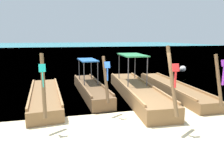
{
  "coord_description": "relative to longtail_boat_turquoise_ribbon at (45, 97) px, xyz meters",
  "views": [
    {
      "loc": [
        -2.16,
        -6.33,
        2.97
      ],
      "look_at": [
        0.0,
        3.06,
        1.18
      ],
      "focal_mm": 31.9,
      "sensor_mm": 36.0,
      "label": 1
    }
  ],
  "objects": [
    {
      "name": "longtail_boat_violet_ribbon",
      "position": [
        6.59,
        0.17,
        -0.02
      ],
      "size": [
        1.26,
        7.09,
        2.38
      ],
      "color": "brown",
      "rests_on": "ground"
    },
    {
      "name": "longtail_boat_turquoise_ribbon",
      "position": [
        0.0,
        0.0,
        0.0
      ],
      "size": [
        1.81,
        6.12,
        2.48
      ],
      "color": "brown",
      "rests_on": "ground"
    },
    {
      "name": "longtail_boat_blue_ribbon",
      "position": [
        2.23,
        0.76,
        0.07
      ],
      "size": [
        1.49,
        5.91,
        2.27
      ],
      "color": "brown",
      "rests_on": "ground"
    },
    {
      "name": "mooring_buoy_near",
      "position": [
        10.97,
        6.05,
        0.0
      ],
      "size": [
        0.54,
        0.54,
        0.54
      ],
      "color": "white",
      "rests_on": "sea_water"
    },
    {
      "name": "sea_water",
      "position": [
        3.2,
        58.02,
        -0.27
      ],
      "size": [
        120.0,
        120.0,
        0.0
      ],
      "primitive_type": "plane",
      "color": "teal",
      "rests_on": "ground"
    },
    {
      "name": "longtail_boat_red_ribbon",
      "position": [
        4.41,
        -0.2,
        0.09
      ],
      "size": [
        1.67,
        7.57,
        2.73
      ],
      "color": "brown",
      "rests_on": "ground"
    },
    {
      "name": "ground",
      "position": [
        3.2,
        -3.05,
        -0.27
      ],
      "size": [
        120.0,
        120.0,
        0.0
      ],
      "primitive_type": "plane",
      "color": "beige"
    }
  ]
}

